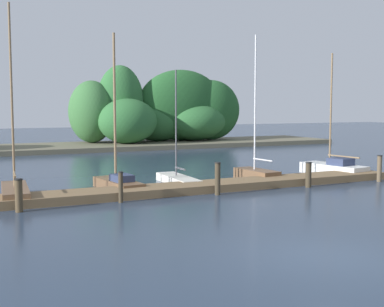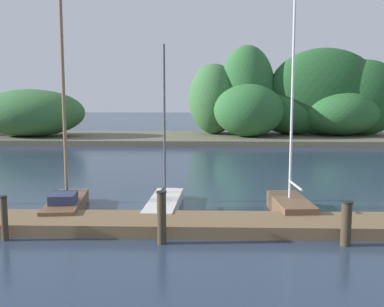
{
  "view_description": "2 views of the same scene",
  "coord_description": "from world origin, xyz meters",
  "px_view_note": "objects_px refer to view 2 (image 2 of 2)",
  "views": [
    {
      "loc": [
        -8.48,
        -9.91,
        3.8
      ],
      "look_at": [
        2.25,
        12.49,
        1.47
      ],
      "focal_mm": 48.14,
      "sensor_mm": 36.0,
      "label": 1
    },
    {
      "loc": [
        3.06,
        -3.19,
        4.06
      ],
      "look_at": [
        2.5,
        13.39,
        1.83
      ],
      "focal_mm": 45.31,
      "sensor_mm": 36.0,
      "label": 2
    }
  ],
  "objects_px": {
    "sailboat_3": "(165,202)",
    "mooring_piling_2": "(4,218)",
    "mooring_piling_3": "(162,217)",
    "sailboat_4": "(290,203)",
    "mooring_piling_4": "(346,223)",
    "sailboat_2": "(66,200)"
  },
  "relations": [
    {
      "from": "sailboat_3",
      "to": "sailboat_4",
      "type": "height_order",
      "value": "sailboat_4"
    },
    {
      "from": "sailboat_2",
      "to": "mooring_piling_2",
      "type": "relative_size",
      "value": 5.71
    },
    {
      "from": "sailboat_3",
      "to": "mooring_piling_2",
      "type": "height_order",
      "value": "sailboat_3"
    },
    {
      "from": "sailboat_4",
      "to": "mooring_piling_3",
      "type": "xyz_separation_m",
      "value": [
        -3.87,
        -3.11,
        0.34
      ]
    },
    {
      "from": "mooring_piling_2",
      "to": "mooring_piling_4",
      "type": "distance_m",
      "value": 9.05
    },
    {
      "from": "sailboat_3",
      "to": "mooring_piling_4",
      "type": "bearing_deg",
      "value": -123.92
    },
    {
      "from": "mooring_piling_2",
      "to": "mooring_piling_3",
      "type": "bearing_deg",
      "value": -1.67
    },
    {
      "from": "mooring_piling_4",
      "to": "sailboat_3",
      "type": "bearing_deg",
      "value": 143.89
    },
    {
      "from": "sailboat_2",
      "to": "sailboat_4",
      "type": "height_order",
      "value": "sailboat_4"
    },
    {
      "from": "mooring_piling_2",
      "to": "mooring_piling_4",
      "type": "xyz_separation_m",
      "value": [
        9.04,
        -0.13,
        -0.02
      ]
    },
    {
      "from": "sailboat_2",
      "to": "sailboat_4",
      "type": "bearing_deg",
      "value": -96.88
    },
    {
      "from": "sailboat_3",
      "to": "mooring_piling_2",
      "type": "distance_m",
      "value": 5.36
    },
    {
      "from": "mooring_piling_2",
      "to": "mooring_piling_3",
      "type": "distance_m",
      "value": 4.25
    },
    {
      "from": "sailboat_3",
      "to": "mooring_piling_3",
      "type": "distance_m",
      "value": 3.73
    },
    {
      "from": "sailboat_4",
      "to": "mooring_piling_4",
      "type": "relative_size",
      "value": 6.22
    },
    {
      "from": "mooring_piling_2",
      "to": "mooring_piling_3",
      "type": "xyz_separation_m",
      "value": [
        4.24,
        -0.12,
        0.09
      ]
    },
    {
      "from": "sailboat_2",
      "to": "sailboat_3",
      "type": "height_order",
      "value": "sailboat_2"
    },
    {
      "from": "sailboat_3",
      "to": "sailboat_4",
      "type": "distance_m",
      "value": 4.17
    },
    {
      "from": "sailboat_3",
      "to": "mooring_piling_4",
      "type": "relative_size",
      "value": 4.68
    },
    {
      "from": "mooring_piling_2",
      "to": "mooring_piling_3",
      "type": "relative_size",
      "value": 0.87
    },
    {
      "from": "sailboat_2",
      "to": "sailboat_3",
      "type": "xyz_separation_m",
      "value": [
        3.2,
        0.56,
        -0.17
      ]
    },
    {
      "from": "sailboat_2",
      "to": "sailboat_3",
      "type": "bearing_deg",
      "value": -86.77
    }
  ]
}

